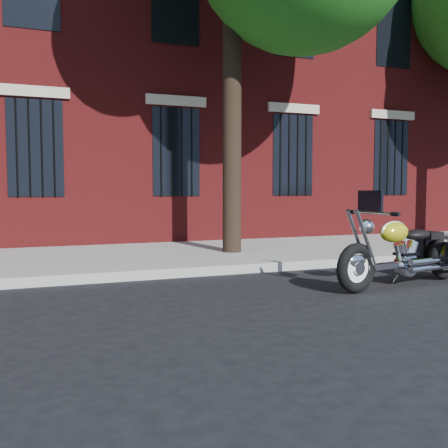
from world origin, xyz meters
name	(u,v)px	position (x,y,z in m)	size (l,w,h in m)	color
ground	(277,289)	(0.00, 0.00, 0.00)	(120.00, 120.00, 0.00)	black
curb	(238,269)	(0.00, 1.38, 0.07)	(40.00, 0.16, 0.15)	gray
sidewalk	(201,254)	(0.00, 3.26, 0.07)	(40.00, 3.60, 0.15)	gray
building	(133,42)	(0.00, 10.06, 6.00)	(26.00, 10.08, 12.00)	maroon
motorcycle	(410,253)	(1.89, -0.41, 0.45)	(2.67, 1.06, 1.34)	black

